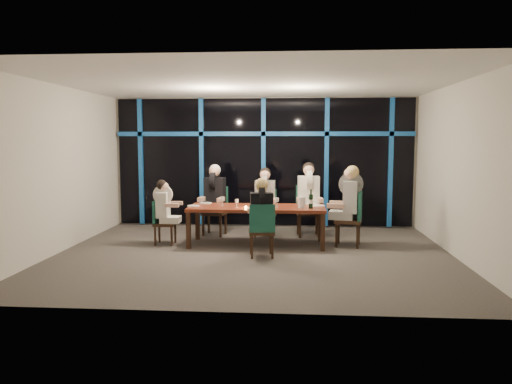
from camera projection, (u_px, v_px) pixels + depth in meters
The scene contains 29 objects.
room at pixel (253, 140), 8.63m from camera, with size 7.04×7.00×3.02m.
window_wall at pixel (264, 160), 11.59m from camera, with size 6.86×0.43×2.94m.
dining_table at pixel (257, 210), 9.57m from camera, with size 2.60×1.00×0.75m.
chair_far_left at pixel (216, 208), 10.67m from camera, with size 0.54×0.54×1.03m.
chair_far_mid at pixel (265, 210), 10.50m from camera, with size 0.47×0.47×0.99m.
chair_far_right at pixel (308, 208), 10.55m from camera, with size 0.53×0.53×1.06m.
chair_end_left at pixel (161, 220), 9.66m from camera, with size 0.40×0.40×0.86m.
chair_end_right at pixel (353, 216), 9.45m from camera, with size 0.57×0.57×1.05m.
chair_near_mid at pixel (262, 228), 8.54m from camera, with size 0.49×0.49×0.94m.
diner_far_left at pixel (214, 189), 10.54m from camera, with size 0.55×0.67×1.00m.
diner_far_mid at pixel (265, 192), 10.38m from camera, with size 0.50×0.62×0.96m.
diner_far_right at pixel (309, 188), 10.41m from camera, with size 0.55×0.68×1.03m.
diner_end_left at pixel (165, 202), 9.62m from camera, with size 0.53×0.43×0.83m.
diner_end_right at pixel (349, 194), 9.43m from camera, with size 0.70×0.57×1.02m.
diner_near_mid at pixel (262, 206), 8.58m from camera, with size 0.50×0.61×0.91m.
plate_far_left at pixel (206, 203), 10.02m from camera, with size 0.24×0.24×0.01m, color white.
plate_far_mid at pixel (262, 204), 9.84m from camera, with size 0.24×0.24×0.01m, color white.
plate_far_right at pixel (312, 204), 9.88m from camera, with size 0.24×0.24×0.01m, color white.
plate_end_left at pixel (194, 206), 9.59m from camera, with size 0.24×0.24×0.01m, color white.
plate_end_right at pixel (319, 206), 9.60m from camera, with size 0.24×0.24×0.01m, color white.
plate_near_mid at pixel (260, 209), 9.16m from camera, with size 0.24×0.24×0.01m, color white.
wine_bottle at pixel (311, 201), 9.27m from camera, with size 0.08×0.08×0.36m.
water_pitcher at pixel (301, 202), 9.33m from camera, with size 0.13×0.12×0.21m.
tea_light at pixel (246, 207), 9.31m from camera, with size 0.05×0.05×0.03m, color #EFA547.
wine_glass_a at pixel (237, 201), 9.38m from camera, with size 0.06×0.06×0.16m.
wine_glass_b at pixel (261, 198), 9.73m from camera, with size 0.07×0.07×0.19m.
wine_glass_c at pixel (277, 200), 9.44m from camera, with size 0.07×0.07×0.18m.
wine_glass_d at pixel (222, 199), 9.69m from camera, with size 0.07×0.07×0.18m.
wine_glass_e at pixel (301, 199), 9.72m from camera, with size 0.07×0.07×0.18m.
Camera 1 is at (0.70, -8.65, 2.03)m, focal length 35.00 mm.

